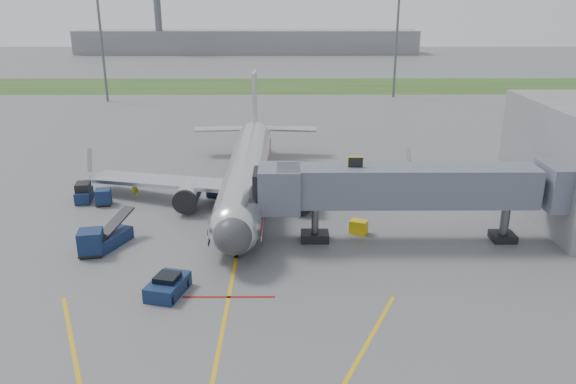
{
  "coord_description": "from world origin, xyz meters",
  "views": [
    {
      "loc": [
        3.7,
        -36.05,
        18.19
      ],
      "look_at": [
        3.88,
        7.6,
        3.2
      ],
      "focal_mm": 35.0,
      "sensor_mm": 36.0,
      "label": 1
    }
  ],
  "objects_px": {
    "pushback_tug": "(168,286)",
    "ramp_worker": "(135,187)",
    "belt_loader": "(110,239)",
    "airliner": "(247,172)",
    "baggage_tug": "(84,193)"
  },
  "relations": [
    {
      "from": "airliner",
      "to": "belt_loader",
      "type": "height_order",
      "value": "airliner"
    },
    {
      "from": "airliner",
      "to": "pushback_tug",
      "type": "xyz_separation_m",
      "value": [
        -4.0,
        -18.75,
        -2.08
      ]
    },
    {
      "from": "baggage_tug",
      "to": "airliner",
      "type": "bearing_deg",
      "value": 3.49
    },
    {
      "from": "airliner",
      "to": "ramp_worker",
      "type": "xyz_separation_m",
      "value": [
        -11.0,
        0.51,
        -1.73
      ]
    },
    {
      "from": "pushback_tug",
      "to": "ramp_worker",
      "type": "xyz_separation_m",
      "value": [
        -6.99,
        19.26,
        0.35
      ]
    },
    {
      "from": "ramp_worker",
      "to": "baggage_tug",
      "type": "bearing_deg",
      "value": 161.99
    },
    {
      "from": "pushback_tug",
      "to": "belt_loader",
      "type": "xyz_separation_m",
      "value": [
        -5.98,
        7.54,
        0.02
      ]
    },
    {
      "from": "airliner",
      "to": "baggage_tug",
      "type": "height_order",
      "value": "airliner"
    },
    {
      "from": "baggage_tug",
      "to": "belt_loader",
      "type": "xyz_separation_m",
      "value": [
        5.52,
        -10.26,
        -0.23
      ]
    },
    {
      "from": "airliner",
      "to": "pushback_tug",
      "type": "height_order",
      "value": "airliner"
    },
    {
      "from": "baggage_tug",
      "to": "belt_loader",
      "type": "bearing_deg",
      "value": -61.72
    },
    {
      "from": "pushback_tug",
      "to": "baggage_tug",
      "type": "height_order",
      "value": "baggage_tug"
    },
    {
      "from": "baggage_tug",
      "to": "ramp_worker",
      "type": "distance_m",
      "value": 4.74
    },
    {
      "from": "pushback_tug",
      "to": "baggage_tug",
      "type": "relative_size",
      "value": 1.29
    },
    {
      "from": "baggage_tug",
      "to": "belt_loader",
      "type": "relative_size",
      "value": 0.56
    }
  ]
}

